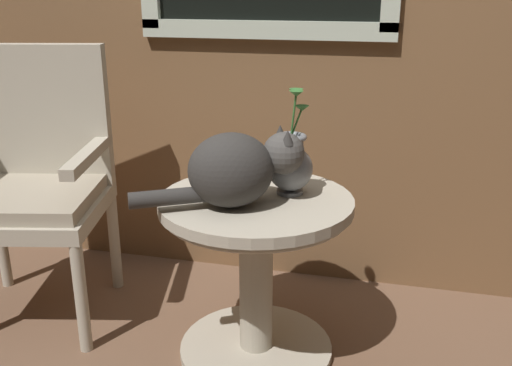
# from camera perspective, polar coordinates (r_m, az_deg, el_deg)

# --- Properties ---
(wicker_side_table) EXTENTS (0.63, 0.63, 0.58)m
(wicker_side_table) POSITION_cam_1_polar(r_m,az_deg,el_deg) (1.91, -0.00, -6.96)
(wicker_side_table) COLOR #B2A893
(wicker_side_table) RESTS_ON ground_plane
(wicker_chair) EXTENTS (0.62, 0.60, 1.02)m
(wicker_chair) POSITION_cam_1_polar(r_m,az_deg,el_deg) (2.30, -21.21, 0.77)
(wicker_chair) COLOR #B2A893
(wicker_chair) RESTS_ON ground_plane
(cat) EXTENTS (0.49, 0.34, 0.24)m
(cat) POSITION_cam_1_polar(r_m,az_deg,el_deg) (1.74, -1.97, 1.46)
(cat) COLOR #33302D
(cat) RESTS_ON wicker_side_table
(pewter_vase_with_ivy) EXTENTS (0.14, 0.14, 0.34)m
(pewter_vase_with_ivy) POSITION_cam_1_polar(r_m,az_deg,el_deg) (1.84, 3.46, 1.94)
(pewter_vase_with_ivy) COLOR slate
(pewter_vase_with_ivy) RESTS_ON wicker_side_table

